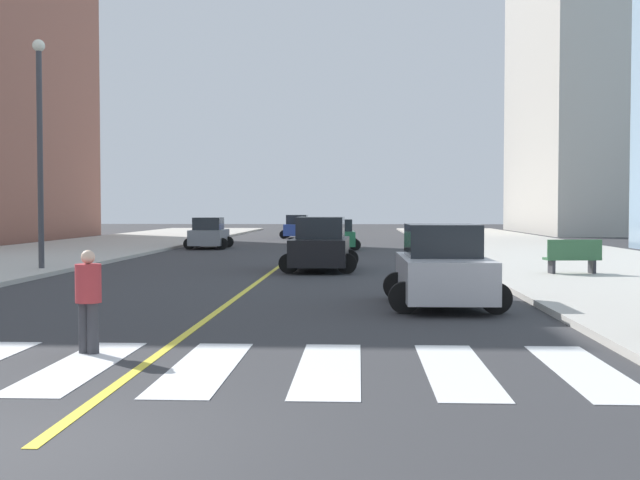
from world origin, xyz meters
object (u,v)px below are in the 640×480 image
object	(u,v)px
car_gray_fifth	(209,234)
street_lamp	(40,135)
car_blue_second	(297,227)
car_green_third	(339,235)
car_black_fourth	(320,246)
pedestrian_crossing	(88,297)
park_bench	(573,257)
car_silver_nearest	(443,268)

from	to	relation	value
car_gray_fifth	street_lamp	size ratio (longest dim) A/B	0.49
car_blue_second	car_green_third	size ratio (longest dim) A/B	1.05
car_green_third	street_lamp	bearing A→B (deg)	55.97
car_black_fourth	street_lamp	xyz separation A→B (m)	(-9.91, -1.30, 3.96)
car_green_third	street_lamp	distance (m)	20.05
car_black_fourth	pedestrian_crossing	bearing A→B (deg)	81.81
park_bench	car_blue_second	bearing A→B (deg)	12.83
car_black_fourth	car_gray_fifth	bearing A→B (deg)	-64.91
car_black_fourth	park_bench	bearing A→B (deg)	162.47
car_silver_nearest	car_black_fourth	distance (m)	11.20
car_silver_nearest	car_blue_second	xyz separation A→B (m)	(-6.65, 42.78, -0.06)
car_gray_fifth	park_bench	xyz separation A→B (m)	(15.49, -18.82, -0.14)
car_green_third	street_lamp	size ratio (longest dim) A/B	0.47
car_black_fourth	park_bench	xyz separation A→B (m)	(8.40, -2.84, -0.23)
park_bench	car_gray_fifth	bearing A→B (deg)	33.79
car_silver_nearest	pedestrian_crossing	size ratio (longest dim) A/B	2.63
car_silver_nearest	park_bench	distance (m)	9.32
car_gray_fifth	pedestrian_crossing	bearing A→B (deg)	-84.13
car_blue_second	street_lamp	distance (m)	34.29
car_blue_second	car_green_third	bearing A→B (deg)	-77.61
pedestrian_crossing	car_green_third	bearing A→B (deg)	-73.07
car_black_fourth	park_bench	world-z (taller)	car_black_fourth
car_blue_second	car_black_fourth	size ratio (longest dim) A/B	0.90
park_bench	car_green_third	bearing A→B (deg)	18.20
car_blue_second	street_lamp	world-z (taller)	street_lamp
car_silver_nearest	car_gray_fifth	size ratio (longest dim) A/B	1.07
car_black_fourth	pedestrian_crossing	xyz separation A→B (m)	(-2.83, -17.20, -0.02)
car_green_third	park_bench	xyz separation A→B (m)	(8.10, -18.31, -0.09)
street_lamp	park_bench	bearing A→B (deg)	-4.81
car_silver_nearest	pedestrian_crossing	bearing A→B (deg)	45.78
park_bench	car_black_fourth	bearing A→B (deg)	65.64
car_silver_nearest	car_gray_fifth	xyz separation A→B (m)	(-10.45, 26.66, -0.07)
car_silver_nearest	car_blue_second	world-z (taller)	car_silver_nearest
car_green_third	park_bench	world-z (taller)	car_green_third
car_green_third	pedestrian_crossing	bearing A→B (deg)	81.83
pedestrian_crossing	street_lamp	xyz separation A→B (m)	(-7.08, 15.90, 3.98)
street_lamp	car_gray_fifth	bearing A→B (deg)	80.74
car_blue_second	car_gray_fifth	xyz separation A→B (m)	(-3.80, -16.13, -0.01)
car_blue_second	pedestrian_crossing	bearing A→B (deg)	-89.25
car_silver_nearest	car_gray_fifth	bearing A→B (deg)	-69.31
car_silver_nearest	park_bench	xyz separation A→B (m)	(5.04, 7.84, -0.20)
car_silver_nearest	street_lamp	xyz separation A→B (m)	(-13.27, 9.38, 3.99)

